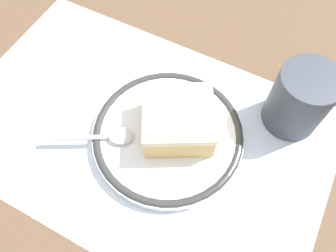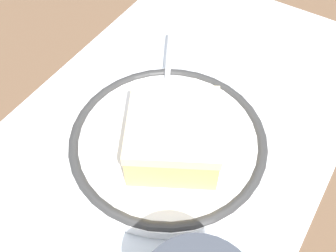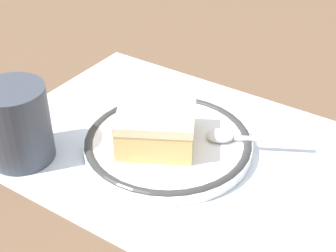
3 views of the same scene
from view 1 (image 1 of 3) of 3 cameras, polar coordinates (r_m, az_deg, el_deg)
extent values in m
plane|color=brown|center=(0.46, -4.91, -0.84)|extent=(2.40, 2.40, 0.00)
cube|color=silver|center=(0.46, -4.92, -0.80)|extent=(0.51, 0.32, 0.00)
cylinder|color=white|center=(0.44, 0.00, -1.63)|extent=(0.20, 0.20, 0.01)
torus|color=#333333|center=(0.44, 0.00, -1.42)|extent=(0.20, 0.20, 0.01)
cube|color=#DBB76B|center=(0.43, 1.73, 0.59)|extent=(0.12, 0.11, 0.04)
cube|color=beige|center=(0.41, 1.82, 2.16)|extent=(0.12, 0.12, 0.01)
ellipsoid|color=silver|center=(0.43, -8.09, -1.71)|extent=(0.04, 0.04, 0.01)
cylinder|color=silver|center=(0.45, -15.63, -1.94)|extent=(0.08, 0.05, 0.01)
cylinder|color=#383D47|center=(0.46, 21.61, 4.24)|extent=(0.08, 0.08, 0.09)
cylinder|color=#B7722D|center=(0.47, 21.04, 3.30)|extent=(0.07, 0.07, 0.06)
camera|label=2|loc=(0.33, 55.27, 29.25)|focal=42.68mm
camera|label=3|loc=(0.68, -8.18, 58.47)|focal=54.12mm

